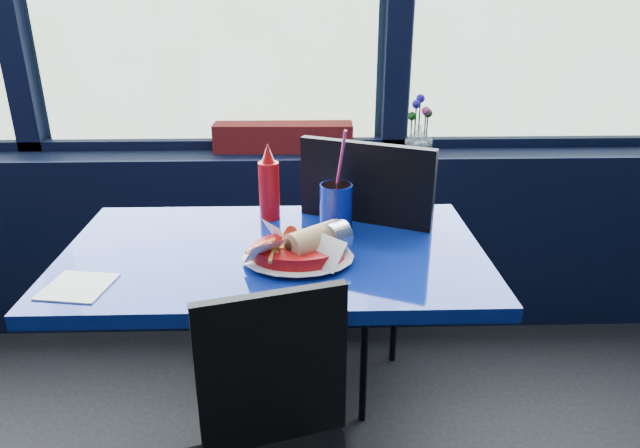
{
  "coord_description": "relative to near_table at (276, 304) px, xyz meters",
  "views": [
    {
      "loc": [
        0.39,
        0.51,
        1.44
      ],
      "look_at": [
        0.43,
        1.98,
        0.83
      ],
      "focal_mm": 32.0,
      "sensor_mm": 36.0,
      "label": 1
    }
  ],
  "objects": [
    {
      "name": "ketchup_bottle",
      "position": [
        -0.02,
        0.24,
        0.29
      ],
      "size": [
        0.07,
        0.07,
        0.25
      ],
      "color": "#B60C0F",
      "rests_on": "near_table"
    },
    {
      "name": "chair_near_back",
      "position": [
        0.23,
        0.32,
        0.01
      ],
      "size": [
        0.6,
        0.6,
        1.01
      ],
      "rotation": [
        0.0,
        0.0,
        2.71
      ],
      "color": "black",
      "rests_on": "ground"
    },
    {
      "name": "flower_vase",
      "position": [
        0.57,
        0.83,
        0.31
      ],
      "size": [
        0.13,
        0.14,
        0.25
      ],
      "rotation": [
        0.0,
        0.0,
        -0.12
      ],
      "color": "silver",
      "rests_on": "window_sill"
    },
    {
      "name": "near_table",
      "position": [
        0.0,
        0.0,
        0.0
      ],
      "size": [
        1.2,
        0.7,
        0.75
      ],
      "color": "black",
      "rests_on": "ground"
    },
    {
      "name": "soda_cup",
      "position": [
        0.18,
        0.11,
        0.26
      ],
      "size": [
        0.1,
        0.1,
        0.33
      ],
      "rotation": [
        0.0,
        0.0,
        -0.19
      ],
      "color": "#0D1E92",
      "rests_on": "near_table"
    },
    {
      "name": "napkin",
      "position": [
        -0.48,
        -0.22,
        0.18
      ],
      "size": [
        0.18,
        0.18,
        0.0
      ],
      "primitive_type": "cube",
      "rotation": [
        0.0,
        0.0,
        -0.16
      ],
      "color": "white",
      "rests_on": "near_table"
    },
    {
      "name": "planter_box",
      "position": [
        0.0,
        0.9,
        0.29
      ],
      "size": [
        0.59,
        0.16,
        0.12
      ],
      "primitive_type": "cube",
      "rotation": [
        0.0,
        0.0,
        -0.03
      ],
      "color": "maroon",
      "rests_on": "window_sill"
    },
    {
      "name": "food_basket",
      "position": [
        0.08,
        -0.08,
        0.22
      ],
      "size": [
        0.31,
        0.31,
        0.1
      ],
      "rotation": [
        0.0,
        0.0,
        0.24
      ],
      "color": "#B60C0F",
      "rests_on": "near_table"
    },
    {
      "name": "window_sill",
      "position": [
        -0.3,
        0.87,
        -0.17
      ],
      "size": [
        5.0,
        0.26,
        0.8
      ],
      "primitive_type": "cube",
      "color": "black",
      "rests_on": "ground"
    }
  ]
}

